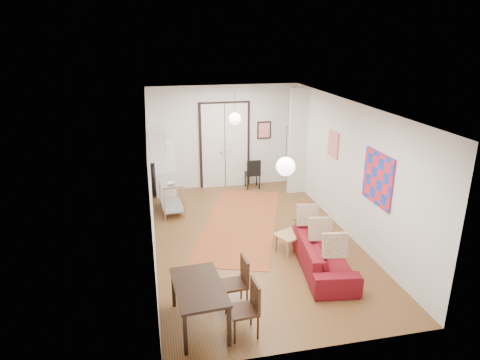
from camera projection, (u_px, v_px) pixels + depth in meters
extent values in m
plane|color=brown|center=(254.00, 239.00, 9.28)|extent=(7.00, 7.00, 0.00)
cube|color=silver|center=(255.00, 105.00, 8.33)|extent=(4.20, 7.00, 0.02)
cube|color=silver|center=(224.00, 137.00, 12.04)|extent=(4.20, 0.02, 2.90)
cube|color=silver|center=(319.00, 258.00, 5.57)|extent=(4.20, 0.02, 2.90)
cube|color=silver|center=(151.00, 183.00, 8.39)|extent=(0.02, 7.00, 2.90)
cube|color=silver|center=(349.00, 169.00, 9.22)|extent=(0.02, 7.00, 2.90)
cube|color=white|center=(225.00, 146.00, 12.08)|extent=(1.44, 0.06, 2.50)
cube|color=silver|center=(298.00, 142.00, 11.53)|extent=(0.50, 0.10, 2.90)
cube|color=white|center=(156.00, 142.00, 9.66)|extent=(0.35, 1.00, 0.70)
cube|color=red|center=(378.00, 179.00, 8.00)|extent=(0.05, 1.00, 1.00)
cube|color=beige|center=(333.00, 144.00, 9.84)|extent=(0.05, 0.50, 0.60)
cube|color=red|center=(264.00, 130.00, 12.19)|extent=(0.40, 0.03, 0.50)
cube|color=#90623C|center=(149.00, 135.00, 10.08)|extent=(0.03, 0.44, 0.54)
sphere|color=white|center=(235.00, 119.00, 10.39)|extent=(0.30, 0.30, 0.30)
cylinder|color=black|center=(235.00, 102.00, 10.26)|extent=(0.01, 0.01, 0.50)
sphere|color=white|center=(286.00, 167.00, 6.70)|extent=(0.30, 0.30, 0.30)
cylinder|color=black|center=(286.00, 142.00, 6.57)|extent=(0.01, 0.01, 0.50)
cube|color=#A64D29|center=(241.00, 223.00, 10.05)|extent=(2.92, 4.51, 0.01)
imported|color=maroon|center=(323.00, 254.00, 8.00)|extent=(2.18, 1.10, 0.61)
cube|color=#A57B4E|center=(296.00, 233.00, 8.74)|extent=(0.97, 0.79, 0.04)
cube|color=#A57B4E|center=(281.00, 247.00, 8.55)|extent=(0.06, 0.06, 0.34)
cube|color=#A57B4E|center=(316.00, 243.00, 8.70)|extent=(0.06, 0.06, 0.34)
cube|color=#A57B4E|center=(275.00, 239.00, 8.90)|extent=(0.06, 0.06, 0.34)
cube|color=#A57B4E|center=(309.00, 235.00, 9.05)|extent=(0.06, 0.06, 0.34)
imported|color=#35652D|center=(301.00, 223.00, 8.70)|extent=(0.40, 0.42, 0.37)
cube|color=#ACAEB1|center=(171.00, 181.00, 10.44)|extent=(0.62, 1.12, 0.04)
cube|color=#ACAEB1|center=(172.00, 205.00, 10.65)|extent=(0.57, 1.07, 0.03)
cylinder|color=#ACAEB1|center=(163.00, 204.00, 10.07)|extent=(0.04, 0.04, 0.81)
cylinder|color=#ACAEB1|center=(183.00, 203.00, 10.16)|extent=(0.04, 0.04, 0.81)
cylinder|color=#ACAEB1|center=(161.00, 190.00, 10.99)|extent=(0.04, 0.04, 0.81)
cylinder|color=#ACAEB1|center=(179.00, 189.00, 11.08)|extent=(0.04, 0.04, 0.81)
imported|color=silver|center=(171.00, 183.00, 10.15)|extent=(0.21, 0.21, 0.05)
imported|color=teal|center=(168.00, 174.00, 10.63)|extent=(0.08, 0.08, 0.17)
cube|color=white|center=(164.00, 168.00, 11.60)|extent=(0.59, 0.59, 1.51)
cube|color=black|center=(199.00, 287.00, 6.34)|extent=(0.80, 1.30, 0.04)
cube|color=black|center=(182.00, 335.00, 5.85)|extent=(0.06, 0.06, 0.64)
cube|color=black|center=(227.00, 328.00, 5.98)|extent=(0.06, 0.06, 0.64)
cube|color=black|center=(176.00, 288.00, 6.93)|extent=(0.06, 0.06, 0.64)
cube|color=black|center=(214.00, 283.00, 7.05)|extent=(0.06, 0.06, 0.64)
cube|color=#341E10|center=(234.00, 284.00, 6.87)|extent=(0.44, 0.42, 0.04)
cube|color=#341E10|center=(231.00, 266.00, 6.96)|extent=(0.07, 0.39, 0.43)
cylinder|color=#341E10|center=(226.00, 303.00, 6.74)|extent=(0.03, 0.03, 0.41)
cylinder|color=#341E10|center=(246.00, 300.00, 6.80)|extent=(0.03, 0.03, 0.41)
cylinder|color=#341E10|center=(222.00, 290.00, 7.06)|extent=(0.03, 0.03, 0.41)
cylinder|color=#341E10|center=(241.00, 288.00, 7.13)|extent=(0.03, 0.03, 0.41)
cube|color=#341E10|center=(243.00, 310.00, 6.22)|extent=(0.44, 0.42, 0.04)
cube|color=#341E10|center=(240.00, 290.00, 6.31)|extent=(0.07, 0.39, 0.43)
cylinder|color=#341E10|center=(234.00, 331.00, 6.09)|extent=(0.03, 0.03, 0.41)
cylinder|color=#341E10|center=(257.00, 328.00, 6.16)|extent=(0.03, 0.03, 0.41)
cylinder|color=#341E10|center=(230.00, 316.00, 6.41)|extent=(0.03, 0.03, 0.41)
cylinder|color=#341E10|center=(251.00, 314.00, 6.48)|extent=(0.03, 0.03, 0.41)
cube|color=black|center=(252.00, 174.00, 12.20)|extent=(0.40, 0.40, 0.04)
cube|color=black|center=(251.00, 164.00, 12.29)|extent=(0.40, 0.05, 0.42)
cylinder|color=black|center=(248.00, 183.00, 12.08)|extent=(0.03, 0.03, 0.42)
cylinder|color=black|center=(259.00, 182.00, 12.15)|extent=(0.03, 0.03, 0.42)
cylinder|color=black|center=(245.00, 179.00, 12.39)|extent=(0.03, 0.03, 0.42)
cylinder|color=black|center=(257.00, 178.00, 12.46)|extent=(0.03, 0.03, 0.42)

